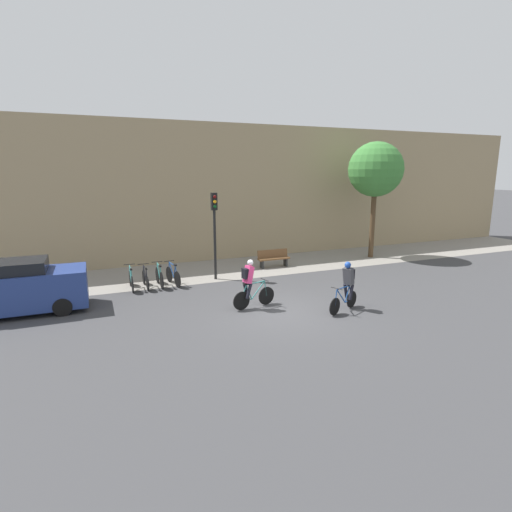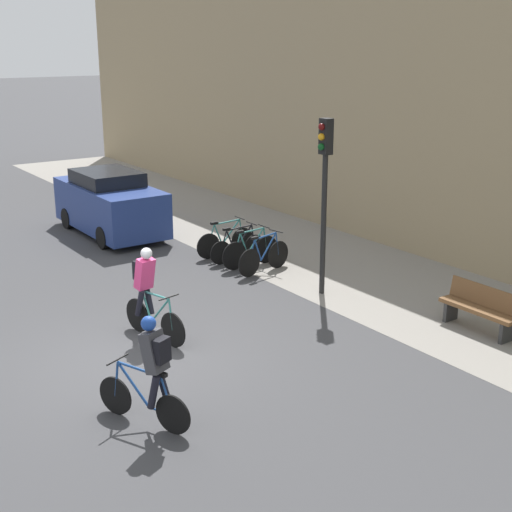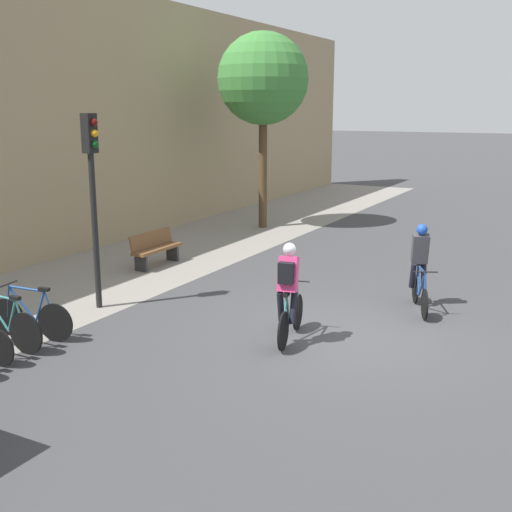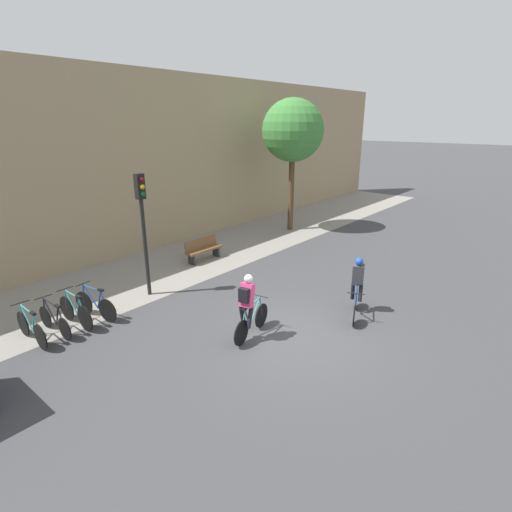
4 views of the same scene
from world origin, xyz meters
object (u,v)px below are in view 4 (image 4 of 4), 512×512
Objects in this scene: parked_bike_2 at (75,312)px; parked_bike_3 at (95,305)px; parked_bike_1 at (54,320)px; bench at (203,249)px; cyclist_pink at (248,305)px; cyclist_grey at (357,284)px; parked_bike_0 at (31,328)px; traffic_light_pole at (143,214)px.

parked_bike_3 is at bearing -0.04° from parked_bike_2.
parked_bike_3 reaches higher than parked_bike_1.
cyclist_pink is at bearing -122.42° from bench.
cyclist_grey is 1.00× the size of parked_bike_0.
cyclist_grey reaches higher than bench.
cyclist_grey is at bearing -62.06° from traffic_light_pole.
cyclist_grey is at bearing -39.48° from parked_bike_0.
traffic_light_pole reaches higher than parked_bike_1.
bench is (3.44, 5.42, -0.48)m from cyclist_pink.
parked_bike_1 reaches higher than bench.
bench is (6.55, 1.33, 0.09)m from parked_bike_1.
parked_bike_3 is (-1.94, 4.09, -0.54)m from cyclist_pink.
parked_bike_3 is (0.58, -0.00, -0.01)m from parked_bike_2.
cyclist_pink is 4.62m from traffic_light_pole.
traffic_light_pole reaches higher than bench.
parked_bike_3 is at bearing 0.03° from parked_bike_0.
cyclist_grey is 8.76m from parked_bike_0.
parked_bike_1 is 6.68m from bench.
parked_bike_0 is 1.04× the size of parked_bike_3.
cyclist_pink is 3.40m from cyclist_grey.
parked_bike_0 is 1.74m from parked_bike_3.
parked_bike_0 is at bearing 140.52° from cyclist_grey.
parked_bike_0 is at bearing 132.01° from cyclist_pink.
bench is (5.97, 1.33, 0.05)m from parked_bike_2.
parked_bike_2 is at bearing -175.74° from traffic_light_pole.
cyclist_grey is at bearing -93.15° from bench.
bench is (5.39, 1.33, 0.06)m from parked_bike_3.
parked_bike_2 is 0.44× the size of traffic_light_pole.
cyclist_pink reaches higher than parked_bike_2.
cyclist_pink is 5.16m from parked_bike_1.
cyclist_pink reaches higher than parked_bike_1.
parked_bike_3 reaches higher than parked_bike_0.
traffic_light_pole is at bearing 3.52° from parked_bike_1.
cyclist_grey reaches higher than parked_bike_0.
traffic_light_pole is at bearing 117.94° from cyclist_grey.
cyclist_pink is at bearing -52.80° from parked_bike_1.
cyclist_pink is 4.56m from parked_bike_3.
parked_bike_1 is at bearing -0.11° from parked_bike_0.
parked_bike_1 is at bearing 127.20° from cyclist_pink.
parked_bike_0 is at bearing 179.89° from parked_bike_1.
cyclist_pink is at bearing -58.31° from parked_bike_2.
cyclist_pink is at bearing -90.21° from traffic_light_pole.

